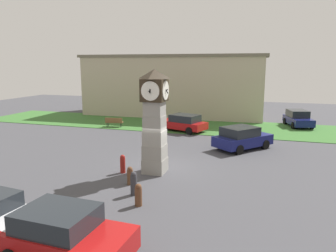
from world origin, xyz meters
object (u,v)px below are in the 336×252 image
at_px(bollard_far_row, 134,183).
at_px(bench, 114,122).
at_px(car_silver_hatch, 298,118).
at_px(car_end_of_row, 183,123).
at_px(clock_tower, 155,120).
at_px(bollard_end_row, 138,195).
at_px(bollard_mid_row, 130,175).
at_px(bollard_near_tower, 123,164).
at_px(car_far_lot, 242,138).
at_px(car_by_building, 64,234).

distance_m(bollard_far_row, bench, 16.41).
relative_size(car_silver_hatch, car_end_of_row, 0.90).
bearing_deg(bench, clock_tower, -54.08).
distance_m(clock_tower, bench, 13.81).
bearing_deg(bollard_end_row, bollard_mid_row, 121.75).
distance_m(clock_tower, car_silver_hatch, 18.57).
bearing_deg(bollard_near_tower, bench, 118.68).
bearing_deg(bench, car_far_lot, -20.88).
height_order(bollard_near_tower, bollard_end_row, bollard_near_tower).
bearing_deg(car_end_of_row, car_far_lot, -40.95).
bearing_deg(bollard_mid_row, car_silver_hatch, 64.54).
relative_size(bollard_near_tower, bollard_end_row, 1.05).
height_order(clock_tower, bollard_far_row, clock_tower).
bearing_deg(bollard_mid_row, car_far_lot, 61.79).
xyz_separation_m(bollard_mid_row, bollard_end_row, (1.33, -2.15, 0.03)).
height_order(car_silver_hatch, car_end_of_row, car_silver_hatch).
xyz_separation_m(car_silver_hatch, car_end_of_row, (-9.73, -5.31, -0.02)).
xyz_separation_m(bollard_near_tower, car_by_building, (1.77, -7.77, 0.29)).
bearing_deg(bollard_near_tower, car_end_of_row, 89.03).
bearing_deg(car_silver_hatch, car_by_building, -108.18).
relative_size(bollard_near_tower, bollard_mid_row, 1.12).
bearing_deg(bollard_mid_row, clock_tower, 75.71).
bearing_deg(bollard_far_row, car_by_building, -90.13).
relative_size(car_far_lot, bench, 2.61).
height_order(bollard_end_row, bench, bollard_end_row).
xyz_separation_m(bollard_near_tower, car_silver_hatch, (9.93, 17.09, 0.27)).
bearing_deg(bollard_mid_row, bollard_far_row, -58.88).
relative_size(bollard_end_row, car_far_lot, 0.22).
bearing_deg(clock_tower, car_end_of_row, 97.24).
xyz_separation_m(bollard_far_row, bollard_end_row, (0.64, -1.01, -0.06)).
bearing_deg(bollard_far_row, car_far_lot, 68.12).
bearing_deg(bench, car_by_building, -67.27).
xyz_separation_m(bollard_mid_row, car_end_of_row, (-0.89, 13.26, 0.30)).
distance_m(bollard_near_tower, car_far_lot, 9.04).
height_order(clock_tower, bollard_end_row, clock_tower).
height_order(car_far_lot, car_silver_hatch, car_far_lot).
distance_m(bollard_near_tower, car_by_building, 7.97).
bearing_deg(car_by_building, bollard_end_row, 81.07).
xyz_separation_m(car_far_lot, car_end_of_row, (-5.46, 4.74, -0.04)).
bearing_deg(bollard_far_row, bollard_mid_row, 121.12).
height_order(car_by_building, car_silver_hatch, car_by_building).
height_order(bollard_mid_row, car_silver_hatch, car_silver_hatch).
bearing_deg(clock_tower, car_far_lot, 57.87).
height_order(car_by_building, car_far_lot, car_far_lot).
height_order(bollard_near_tower, bollard_far_row, bollard_far_row).
relative_size(bollard_near_tower, car_by_building, 0.25).
xyz_separation_m(bollard_far_row, car_end_of_row, (-1.58, 14.40, 0.20)).
bearing_deg(car_silver_hatch, bollard_mid_row, -115.46).
bearing_deg(bollard_near_tower, clock_tower, 20.73).
xyz_separation_m(bollard_mid_row, car_by_building, (0.68, -6.29, 0.34)).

